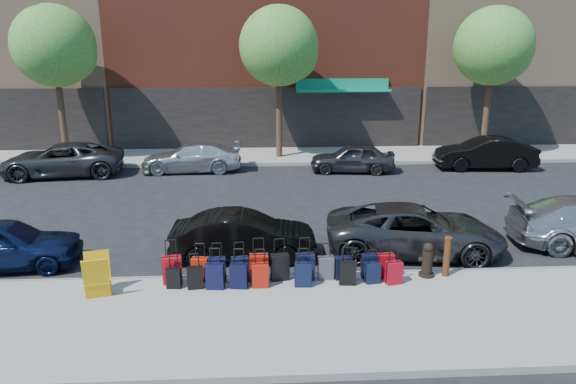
{
  "coord_description": "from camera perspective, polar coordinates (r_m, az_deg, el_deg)",
  "views": [
    {
      "loc": [
        -0.52,
        -15.92,
        5.44
      ],
      "look_at": [
        0.31,
        -1.5,
        1.37
      ],
      "focal_mm": 32.0,
      "sensor_mm": 36.0,
      "label": 1
    }
  ],
  "objects": [
    {
      "name": "suitcase_front_5",
      "position": [
        12.2,
        -0.91,
        -8.33
      ],
      "size": [
        0.45,
        0.29,
        1.01
      ],
      "rotation": [
        0.0,
        0.0,
        0.15
      ],
      "color": "black",
      "rests_on": "sidewalk_near"
    },
    {
      "name": "suitcase_back_1",
      "position": [
        12.0,
        -10.28,
        -9.34
      ],
      "size": [
        0.37,
        0.25,
        0.83
      ],
      "rotation": [
        0.0,
        0.0,
        0.13
      ],
      "color": "black",
      "rests_on": "sidewalk_near"
    },
    {
      "name": "suitcase_front_0",
      "position": [
        12.32,
        -12.74,
        -8.42
      ],
      "size": [
        0.47,
        0.31,
        1.05
      ],
      "rotation": [
        0.0,
        0.0,
        0.18
      ],
      "color": "#AB0B13",
      "rests_on": "sidewalk_near"
    },
    {
      "name": "suitcase_front_3",
      "position": [
        12.17,
        -5.35,
        -8.54
      ],
      "size": [
        0.43,
        0.29,
        0.96
      ],
      "rotation": [
        0.0,
        0.0,
        0.18
      ],
      "color": "black",
      "rests_on": "sidewalk_near"
    },
    {
      "name": "bollard",
      "position": [
        12.89,
        17.25,
        -6.8
      ],
      "size": [
        0.18,
        0.18,
        0.98
      ],
      "color": "#38190C",
      "rests_on": "sidewalk_near"
    },
    {
      "name": "car_far_0",
      "position": [
        24.56,
        -23.87,
        3.3
      ],
      "size": [
        5.43,
        2.98,
        1.44
      ],
      "primitive_type": "imported",
      "rotation": [
        0.0,
        0.0,
        -1.45
      ],
      "color": "#353537",
      "rests_on": "ground"
    },
    {
      "name": "suitcase_back_9",
      "position": [
        12.22,
        9.38,
        -8.84
      ],
      "size": [
        0.37,
        0.25,
        0.81
      ],
      "rotation": [
        0.0,
        0.0,
        0.15
      ],
      "color": "black",
      "rests_on": "sidewalk_near"
    },
    {
      "name": "suitcase_front_7",
      "position": [
        12.28,
        4.22,
        -8.41
      ],
      "size": [
        0.37,
        0.21,
        0.89
      ],
      "rotation": [
        0.0,
        0.0,
        0.02
      ],
      "color": "#404046",
      "rests_on": "sidewalk_near"
    },
    {
      "name": "suitcase_back_10",
      "position": [
        12.27,
        11.67,
        -8.77
      ],
      "size": [
        0.4,
        0.28,
        0.87
      ],
      "rotation": [
        0.0,
        0.0,
        0.2
      ],
      "color": "maroon",
      "rests_on": "sidewalk_near"
    },
    {
      "name": "car_near_1",
      "position": [
        13.69,
        -4.93,
        -4.9
      ],
      "size": [
        3.84,
        1.38,
        1.26
      ],
      "primitive_type": "imported",
      "rotation": [
        0.0,
        0.0,
        1.56
      ],
      "color": "black",
      "rests_on": "ground"
    },
    {
      "name": "suitcase_front_4",
      "position": [
        12.16,
        -3.25,
        -8.38
      ],
      "size": [
        0.44,
        0.25,
        1.05
      ],
      "rotation": [
        0.0,
        0.0,
        0.02
      ],
      "color": "#981409",
      "rests_on": "sidewalk_near"
    },
    {
      "name": "suitcase_back_0",
      "position": [
        12.12,
        -12.57,
        -9.3
      ],
      "size": [
        0.34,
        0.22,
        0.77
      ],
      "rotation": [
        0.0,
        0.0,
        -0.09
      ],
      "color": "black",
      "rests_on": "sidewalk_near"
    },
    {
      "name": "car_near_0",
      "position": [
        14.93,
        -29.15,
        -5.09
      ],
      "size": [
        3.92,
        1.87,
        1.29
      ],
      "primitive_type": "imported",
      "rotation": [
        0.0,
        0.0,
        1.66
      ],
      "color": "#0C1739",
      "rests_on": "ground"
    },
    {
      "name": "suitcase_front_1",
      "position": [
        12.32,
        -9.73,
        -8.46
      ],
      "size": [
        0.41,
        0.26,
        0.92
      ],
      "rotation": [
        0.0,
        0.0,
        -0.13
      ],
      "color": "#AD1F0B",
      "rests_on": "sidewalk_near"
    },
    {
      "name": "display_rack",
      "position": [
        12.13,
        -20.45,
        -8.73
      ],
      "size": [
        0.65,
        0.69,
        0.96
      ],
      "rotation": [
        0.0,
        0.0,
        0.21
      ],
      "color": "orange",
      "rests_on": "sidewalk_near"
    },
    {
      "name": "sidewalk_near",
      "position": [
        10.86,
        -0.13,
        -13.89
      ],
      "size": [
        60.0,
        4.0,
        0.15
      ],
      "primitive_type": "cube",
      "color": "gray",
      "rests_on": "ground"
    },
    {
      "name": "fire_hydrant",
      "position": [
        12.8,
        15.22,
        -7.4
      ],
      "size": [
        0.42,
        0.38,
        0.83
      ],
      "rotation": [
        0.0,
        0.0,
        -0.09
      ],
      "color": "black",
      "rests_on": "sidewalk_near"
    },
    {
      "name": "tree_center",
      "position": [
        25.45,
        -0.69,
        15.67
      ],
      "size": [
        3.8,
        3.8,
        7.27
      ],
      "color": "black",
      "rests_on": "sidewalk_far"
    },
    {
      "name": "curb_near",
      "position": [
        12.65,
        -0.64,
        -9.37
      ],
      "size": [
        60.0,
        0.08,
        0.15
      ],
      "primitive_type": "cube",
      "color": "gray",
      "rests_on": "ground"
    },
    {
      "name": "suitcase_front_8",
      "position": [
        12.31,
        6.13,
        -8.37
      ],
      "size": [
        0.38,
        0.23,
        0.9
      ],
      "rotation": [
        0.0,
        0.0,
        0.06
      ],
      "color": "black",
      "rests_on": "sidewalk_near"
    },
    {
      "name": "suitcase_front_6",
      "position": [
        12.2,
        1.91,
        -8.29
      ],
      "size": [
        0.45,
        0.28,
        1.04
      ],
      "rotation": [
        0.0,
        0.0,
        0.11
      ],
      "color": "black",
      "rests_on": "sidewalk_near"
    },
    {
      "name": "suitcase_back_2",
      "position": [
        11.91,
        -8.11,
        -9.23
      ],
      "size": [
        0.42,
        0.27,
        0.96
      ],
      "rotation": [
        0.0,
        0.0,
        -0.08
      ],
      "color": "black",
      "rests_on": "sidewalk_near"
    },
    {
      "name": "car_far_2",
      "position": [
        23.37,
        7.17,
        3.76
      ],
      "size": [
        3.92,
        1.94,
        1.28
      ],
      "primitive_type": "imported",
      "rotation": [
        0.0,
        0.0,
        -1.69
      ],
      "color": "#323235",
      "rests_on": "ground"
    },
    {
      "name": "building_left",
      "position": [
        37.36,
        -29.27,
        17.75
      ],
      "size": [
        15.0,
        12.12,
        16.0
      ],
      "color": "#98795D",
      "rests_on": "ground"
    },
    {
      "name": "suitcase_front_10",
      "position": [
        12.52,
        10.74,
        -8.04
      ],
      "size": [
        0.42,
        0.27,
        0.96
      ],
      "rotation": [
        0.0,
        0.0,
        0.13
      ],
      "color": "maroon",
      "rests_on": "sidewalk_near"
    },
    {
      "name": "suitcase_front_2",
      "position": [
        12.23,
        -7.85,
        -8.53
      ],
      "size": [
        0.41,
        0.24,
        0.95
      ],
      "rotation": [
        0.0,
        0.0,
        0.07
      ],
      "color": "black",
      "rests_on": "sidewalk_near"
    },
    {
      "name": "ground",
      "position": [
        16.84,
        -1.35,
        -3.12
      ],
      "size": [
        120.0,
        120.0,
        0.0
      ],
      "primitive_type": "plane",
      "color": "black",
      "rests_on": "ground"
    },
    {
      "name": "car_far_3",
      "position": [
        25.45,
        21.04,
        4.03
      ],
      "size": [
        4.58,
        1.89,
        1.47
      ],
      "primitive_type": "imported",
      "rotation": [
        0.0,
        0.0,
        -1.65
      ],
      "color": "black",
      "rests_on": "ground"
    },
    {
      "name": "suitcase_back_4",
      "position": [
        11.89,
        -3.11,
        -9.21
      ],
      "size": [
        0.39,
        0.23,
        0.91
      ],
      "rotation": [
        0.0,
        0.0,
        0.03
      ],
      "color": "#A2160A",
      "rests_on": "sidewalk_near"
    },
    {
      "name": "tree_right",
      "position": [
        27.97,
        22.1,
        14.57
      ],
      "size": [
        3.8,
        3.8,
        7.27
      ],
      "color": "black",
      "rests_on": "sidewalk_far"
    },
    {
      "name": "tree_left",
      "position": [
        27.09,
        -24.25,
        14.35
      ],
      "size": [
        3.8,
        3.8,
        7.27
      ],
      "color": "black",
      "rests_on": "sidewalk_far"
    },
    {
      "name": "car_far_1",
      "position": [
        23.7,
        -10.66,
        3.81
      ],
      "size": [
        4.52,
        1.9,
        1.3
      ],
      "primitive_type": "imported",
      "rotation": [
        0.0,
        0.0,
        -1.55
      ],
      "color": "silver",
      "rests_on": "ground"
    },
    {
      "name": "curb_far",
      "position": [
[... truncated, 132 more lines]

